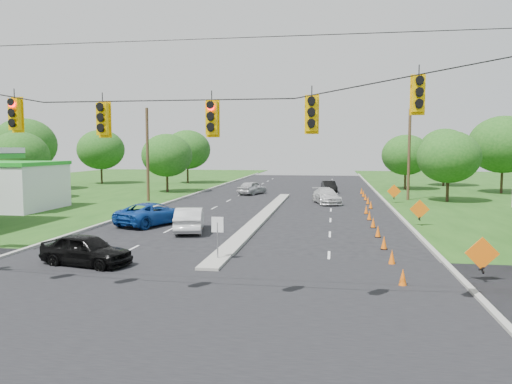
# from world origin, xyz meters

# --- Properties ---
(ground) EXTENTS (160.00, 160.00, 0.00)m
(ground) POSITION_xyz_m (0.00, 0.00, 0.00)
(ground) COLOR black
(ground) RESTS_ON ground
(cross_street) EXTENTS (160.00, 14.00, 0.02)m
(cross_street) POSITION_xyz_m (0.00, 0.00, 0.00)
(cross_street) COLOR black
(cross_street) RESTS_ON ground
(curb_left) EXTENTS (0.25, 110.00, 0.16)m
(curb_left) POSITION_xyz_m (-10.10, 30.00, 0.00)
(curb_left) COLOR gray
(curb_left) RESTS_ON ground
(curb_right) EXTENTS (0.25, 110.00, 0.16)m
(curb_right) POSITION_xyz_m (10.10, 30.00, 0.00)
(curb_right) COLOR gray
(curb_right) RESTS_ON ground
(median) EXTENTS (1.00, 34.00, 0.18)m
(median) POSITION_xyz_m (0.00, 21.00, 0.00)
(median) COLOR gray
(median) RESTS_ON ground
(median_sign) EXTENTS (0.55, 0.06, 2.05)m
(median_sign) POSITION_xyz_m (0.00, 6.00, 1.46)
(median_sign) COLOR gray
(median_sign) RESTS_ON ground
(signal_span) EXTENTS (25.60, 0.32, 9.00)m
(signal_span) POSITION_xyz_m (-0.05, -1.00, 4.97)
(signal_span) COLOR #422D1C
(signal_span) RESTS_ON ground
(utility_pole_far_left) EXTENTS (0.28, 0.28, 9.00)m
(utility_pole_far_left) POSITION_xyz_m (-12.50, 30.00, 4.50)
(utility_pole_far_left) COLOR #422D1C
(utility_pole_far_left) RESTS_ON ground
(utility_pole_far_right) EXTENTS (0.28, 0.28, 9.00)m
(utility_pole_far_right) POSITION_xyz_m (12.50, 35.00, 4.50)
(utility_pole_far_right) COLOR #422D1C
(utility_pole_far_right) RESTS_ON ground
(cone_0) EXTENTS (0.32, 0.32, 0.70)m
(cone_0) POSITION_xyz_m (7.76, 3.00, 0.35)
(cone_0) COLOR orange
(cone_0) RESTS_ON ground
(cone_1) EXTENTS (0.32, 0.32, 0.70)m
(cone_1) POSITION_xyz_m (7.76, 6.50, 0.35)
(cone_1) COLOR orange
(cone_1) RESTS_ON ground
(cone_2) EXTENTS (0.32, 0.32, 0.70)m
(cone_2) POSITION_xyz_m (7.76, 10.00, 0.35)
(cone_2) COLOR orange
(cone_2) RESTS_ON ground
(cone_3) EXTENTS (0.32, 0.32, 0.70)m
(cone_3) POSITION_xyz_m (7.76, 13.50, 0.35)
(cone_3) COLOR orange
(cone_3) RESTS_ON ground
(cone_4) EXTENTS (0.32, 0.32, 0.70)m
(cone_4) POSITION_xyz_m (7.76, 17.00, 0.35)
(cone_4) COLOR orange
(cone_4) RESTS_ON ground
(cone_5) EXTENTS (0.32, 0.32, 0.70)m
(cone_5) POSITION_xyz_m (7.76, 20.50, 0.35)
(cone_5) COLOR orange
(cone_5) RESTS_ON ground
(cone_6) EXTENTS (0.32, 0.32, 0.70)m
(cone_6) POSITION_xyz_m (7.76, 24.00, 0.35)
(cone_6) COLOR orange
(cone_6) RESTS_ON ground
(cone_7) EXTENTS (0.32, 0.32, 0.70)m
(cone_7) POSITION_xyz_m (8.36, 27.50, 0.35)
(cone_7) COLOR orange
(cone_7) RESTS_ON ground
(cone_8) EXTENTS (0.32, 0.32, 0.70)m
(cone_8) POSITION_xyz_m (8.36, 31.00, 0.35)
(cone_8) COLOR orange
(cone_8) RESTS_ON ground
(cone_9) EXTENTS (0.32, 0.32, 0.70)m
(cone_9) POSITION_xyz_m (8.36, 34.50, 0.35)
(cone_9) COLOR orange
(cone_9) RESTS_ON ground
(cone_10) EXTENTS (0.32, 0.32, 0.70)m
(cone_10) POSITION_xyz_m (8.36, 38.00, 0.35)
(cone_10) COLOR orange
(cone_10) RESTS_ON ground
(cone_11) EXTENTS (0.32, 0.32, 0.70)m
(cone_11) POSITION_xyz_m (8.36, 41.50, 0.35)
(cone_11) COLOR orange
(cone_11) RESTS_ON ground
(work_sign_0) EXTENTS (1.27, 0.58, 1.37)m
(work_sign_0) POSITION_xyz_m (10.80, 4.00, 1.09)
(work_sign_0) COLOR black
(work_sign_0) RESTS_ON ground
(work_sign_1) EXTENTS (1.27, 0.58, 1.37)m
(work_sign_1) POSITION_xyz_m (10.80, 18.00, 1.09)
(work_sign_1) COLOR black
(work_sign_1) RESTS_ON ground
(work_sign_2) EXTENTS (1.27, 0.58, 1.37)m
(work_sign_2) POSITION_xyz_m (10.80, 32.00, 1.09)
(work_sign_2) COLOR black
(work_sign_2) RESTS_ON ground
(tree_2) EXTENTS (5.88, 5.88, 6.86)m
(tree_2) POSITION_xyz_m (-26.00, 30.00, 4.34)
(tree_2) COLOR black
(tree_2) RESTS_ON ground
(tree_3) EXTENTS (7.56, 7.56, 8.82)m
(tree_3) POSITION_xyz_m (-32.00, 40.00, 5.58)
(tree_3) COLOR black
(tree_3) RESTS_ON ground
(tree_4) EXTENTS (6.72, 6.72, 7.84)m
(tree_4) POSITION_xyz_m (-28.00, 52.00, 4.96)
(tree_4) COLOR black
(tree_4) RESTS_ON ground
(tree_5) EXTENTS (5.88, 5.88, 6.86)m
(tree_5) POSITION_xyz_m (-14.00, 40.00, 4.34)
(tree_5) COLOR black
(tree_5) RESTS_ON ground
(tree_6) EXTENTS (6.72, 6.72, 7.84)m
(tree_6) POSITION_xyz_m (-16.00, 55.00, 4.96)
(tree_6) COLOR black
(tree_6) RESTS_ON ground
(tree_9) EXTENTS (5.88, 5.88, 6.86)m
(tree_9) POSITION_xyz_m (16.00, 34.00, 4.34)
(tree_9) COLOR black
(tree_9) RESTS_ON ground
(tree_10) EXTENTS (7.56, 7.56, 8.82)m
(tree_10) POSITION_xyz_m (24.00, 44.00, 5.58)
(tree_10) COLOR black
(tree_10) RESTS_ON ground
(tree_11) EXTENTS (6.72, 6.72, 7.84)m
(tree_11) POSITION_xyz_m (20.00, 55.00, 4.96)
(tree_11) COLOR black
(tree_11) RESTS_ON ground
(tree_12) EXTENTS (5.88, 5.88, 6.86)m
(tree_12) POSITION_xyz_m (14.00, 48.00, 4.34)
(tree_12) COLOR black
(tree_12) RESTS_ON ground
(black_sedan) EXTENTS (4.42, 2.55, 1.42)m
(black_sedan) POSITION_xyz_m (-5.50, 4.30, 0.71)
(black_sedan) COLOR black
(black_sedan) RESTS_ON ground
(white_sedan) EXTENTS (2.56, 4.87, 1.53)m
(white_sedan) POSITION_xyz_m (-3.58, 13.73, 0.76)
(white_sedan) COLOR silver
(white_sedan) RESTS_ON ground
(blue_pickup) EXTENTS (4.48, 6.02, 1.52)m
(blue_pickup) POSITION_xyz_m (-6.82, 16.06, 0.76)
(blue_pickup) COLOR navy
(blue_pickup) RESTS_ON ground
(silver_car_far) EXTENTS (3.12, 5.23, 1.42)m
(silver_car_far) POSITION_xyz_m (4.55, 30.85, 0.71)
(silver_car_far) COLOR silver
(silver_car_far) RESTS_ON ground
(silver_car_oncoming) EXTENTS (3.18, 4.74, 1.50)m
(silver_car_oncoming) POSITION_xyz_m (-3.82, 39.18, 0.75)
(silver_car_oncoming) COLOR #AFAEB1
(silver_car_oncoming) RESTS_ON ground
(dark_car_receding) EXTENTS (2.04, 4.25, 1.34)m
(dark_car_receding) POSITION_xyz_m (4.69, 43.06, 0.67)
(dark_car_receding) COLOR black
(dark_car_receding) RESTS_ON ground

